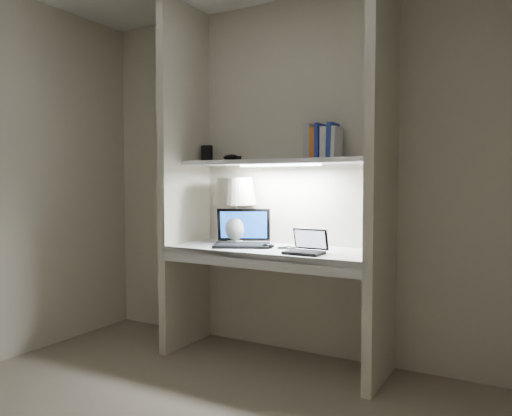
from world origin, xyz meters
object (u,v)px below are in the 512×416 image
Objects in this scene: laptop_main at (243,237)px; book_row at (323,142)px; speaker at (305,237)px; laptop_netbook at (306,248)px; table_lamp at (235,199)px.

laptop_main is 2.06× the size of book_row.
laptop_netbook is at bearing -48.02° from speaker.
laptop_main is 3.72× the size of speaker.
speaker is (0.54, 0.04, -0.25)m from table_lamp.
table_lamp reaches higher than laptop_main.
book_row is (0.54, 0.13, 0.65)m from laptop_main.
book_row is (-0.00, 0.27, 0.67)m from laptop_netbook.
laptop_netbook is 0.31m from speaker.
book_row reaches higher than speaker.
laptop_main is 2.05× the size of laptop_netbook.
speaker is (-0.13, 0.28, 0.03)m from laptop_netbook.
laptop_main is at bearing 166.91° from laptop_netbook.
table_lamp is 2.01× the size of book_row.
book_row reaches higher than laptop_main.
speaker is at bearing 4.25° from table_lamp.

